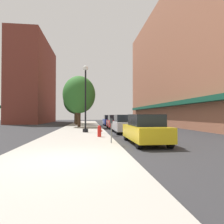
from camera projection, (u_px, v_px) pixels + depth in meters
The scene contains 14 objects.
ground_plane at pixel (114, 128), 24.76m from camera, with size 90.00×90.00×0.00m, color #2D2D30.
sidewalk_slab at pixel (83, 127), 25.28m from camera, with size 4.80×50.00×0.12m, color #A8A399.
building_right_brick at pixel (180, 61), 30.19m from camera, with size 6.80×40.00×20.22m.
building_far_background at pixel (35, 83), 42.02m from camera, with size 6.80×18.00×17.44m.
lamppost at pixel (86, 97), 17.03m from camera, with size 0.48×0.48×5.90m.
fire_hydrant at pixel (99, 131), 13.35m from camera, with size 0.33×0.26×0.79m.
parking_meter_near at pixel (111, 128), 10.37m from camera, with size 0.14×0.09×1.31m.
tree_near at pixel (76, 94), 31.28m from camera, with size 3.92×3.92×7.28m.
tree_mid at pixel (79, 95), 25.29m from camera, with size 4.24×4.24×6.65m.
tree_far at pixel (75, 100), 35.88m from camera, with size 4.39×4.39×6.81m.
car_yellow at pixel (145, 129), 10.83m from camera, with size 1.80×4.30×1.66m.
car_silver at pixel (124, 124), 17.55m from camera, with size 1.80×4.30×1.66m.
car_red at pixel (115, 122), 23.44m from camera, with size 1.80×4.30×1.66m.
car_blue at pixel (109, 120), 30.33m from camera, with size 1.80×4.30×1.66m.
Camera 1 is at (0.87, -6.59, 1.60)m, focal length 30.93 mm.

